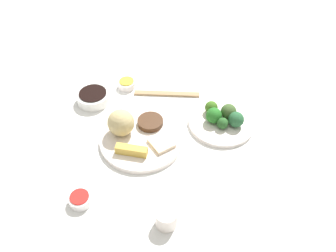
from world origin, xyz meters
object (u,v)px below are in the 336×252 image
at_px(soy_sauce_bowl, 93,97).
at_px(sauce_ramekin_hot_mustard, 127,84).
at_px(sauce_ramekin_sweet_and_sour, 80,200).
at_px(main_plate, 142,140).
at_px(chopsticks_pair, 167,94).
at_px(broccoli_plate, 221,122).
at_px(teacup, 166,218).

xyz_separation_m(soy_sauce_bowl, sauce_ramekin_hot_mustard, (0.12, 0.05, -0.00)).
relative_size(sauce_ramekin_hot_mustard, sauce_ramekin_sweet_and_sour, 1.00).
bearing_deg(main_plate, chopsticks_pair, 58.46).
height_order(broccoli_plate, soy_sauce_bowl, soy_sauce_bowl).
bearing_deg(soy_sauce_bowl, sauce_ramekin_hot_mustard, 23.30).
xyz_separation_m(broccoli_plate, sauce_ramekin_hot_mustard, (-0.27, 0.26, 0.01)).
height_order(broccoli_plate, sauce_ramekin_sweet_and_sour, sauce_ramekin_sweet_and_sour).
xyz_separation_m(main_plate, sauce_ramekin_sweet_and_sour, (-0.20, -0.18, 0.00)).
xyz_separation_m(main_plate, chopsticks_pair, (0.12, 0.20, -0.00)).
bearing_deg(main_plate, soy_sauce_bowl, 120.10).
xyz_separation_m(sauce_ramekin_hot_mustard, teacup, (0.02, -0.57, 0.01)).
bearing_deg(sauce_ramekin_hot_mustard, sauce_ramekin_sweet_and_sour, -112.51).
height_order(main_plate, chopsticks_pair, main_plate).
distance_m(main_plate, broccoli_plate, 0.27).
height_order(soy_sauce_bowl, chopsticks_pair, soy_sauce_bowl).
height_order(sauce_ramekin_sweet_and_sour, chopsticks_pair, sauce_ramekin_sweet_and_sour).
xyz_separation_m(teacup, chopsticks_pair, (0.11, 0.50, -0.02)).
xyz_separation_m(sauce_ramekin_sweet_and_sour, chopsticks_pair, (0.32, 0.39, -0.01)).
height_order(main_plate, soy_sauce_bowl, soy_sauce_bowl).
height_order(broccoli_plate, sauce_ramekin_hot_mustard, sauce_ramekin_hot_mustard).
distance_m(main_plate, chopsticks_pair, 0.24).
bearing_deg(teacup, sauce_ramekin_sweet_and_sour, 151.89).
bearing_deg(teacup, main_plate, 92.70).
xyz_separation_m(soy_sauce_bowl, sauce_ramekin_sweet_and_sour, (-0.07, -0.41, -0.00)).
bearing_deg(teacup, broccoli_plate, 51.73).
bearing_deg(sauce_ramekin_sweet_and_sour, broccoli_plate, 23.96).
bearing_deg(soy_sauce_bowl, main_plate, -59.90).
bearing_deg(soy_sauce_bowl, sauce_ramekin_sweet_and_sour, -99.48).
height_order(sauce_ramekin_hot_mustard, sauce_ramekin_sweet_and_sour, same).
distance_m(main_plate, teacup, 0.30).
relative_size(sauce_ramekin_hot_mustard, chopsticks_pair, 0.27).
distance_m(main_plate, sauce_ramekin_hot_mustard, 0.28).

